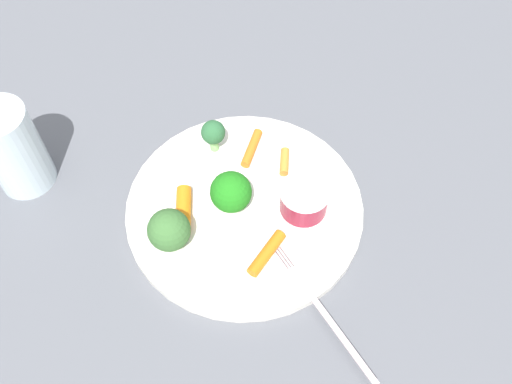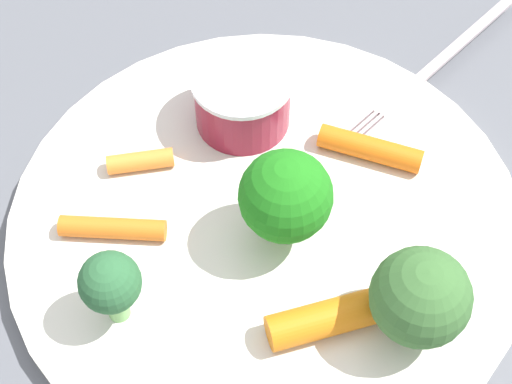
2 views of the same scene
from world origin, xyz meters
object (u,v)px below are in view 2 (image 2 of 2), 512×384
at_px(broccoli_floret_0, 284,198).
at_px(broccoli_floret_1, 420,298).
at_px(carrot_stick_3, 368,146).
at_px(fork, 436,65).
at_px(carrot_stick_0, 140,161).
at_px(plate, 266,221).
at_px(carrot_stick_2, 323,320).
at_px(sauce_cup, 242,99).
at_px(carrot_stick_1, 113,228).
at_px(broccoli_floret_2, 110,284).

relative_size(broccoli_floret_0, broccoli_floret_1, 1.09).
bearing_deg(carrot_stick_3, broccoli_floret_0, -166.23).
relative_size(carrot_stick_3, fork, 0.34).
bearing_deg(carrot_stick_0, plate, -59.59).
distance_m(broccoli_floret_1, carrot_stick_2, 0.05).
height_order(carrot_stick_3, fork, carrot_stick_3).
bearing_deg(sauce_cup, plate, -113.33).
height_order(carrot_stick_0, carrot_stick_2, carrot_stick_2).
bearing_deg(carrot_stick_1, carrot_stick_0, 41.77).
xyz_separation_m(broccoli_floret_0, carrot_stick_1, (-0.07, 0.05, -0.03)).
distance_m(carrot_stick_0, carrot_stick_1, 0.05).
height_order(broccoli_floret_0, carrot_stick_0, broccoli_floret_0).
height_order(broccoli_floret_0, broccoli_floret_1, broccoli_floret_0).
xyz_separation_m(carrot_stick_1, carrot_stick_2, (0.06, -0.11, 0.00)).
distance_m(sauce_cup, broccoli_floret_1, 0.16).
bearing_deg(sauce_cup, fork, -14.77).
xyz_separation_m(plate, carrot_stick_3, (0.07, 0.00, 0.01)).
xyz_separation_m(broccoli_floret_2, carrot_stick_2, (0.08, -0.06, -0.02)).
xyz_separation_m(carrot_stick_0, carrot_stick_3, (0.11, -0.06, 0.00)).
height_order(carrot_stick_0, fork, carrot_stick_0).
distance_m(sauce_cup, fork, 0.13).
height_order(plate, broccoli_floret_2, broccoli_floret_2).
xyz_separation_m(broccoli_floret_2, carrot_stick_0, (0.05, 0.07, -0.02)).
height_order(sauce_cup, carrot_stick_3, sauce_cup).
bearing_deg(carrot_stick_0, carrot_stick_1, -138.23).
bearing_deg(fork, carrot_stick_3, -160.24).
bearing_deg(carrot_stick_0, sauce_cup, -3.16).
bearing_deg(sauce_cup, carrot_stick_2, -108.00).
bearing_deg(carrot_stick_0, carrot_stick_2, -80.20).
xyz_separation_m(broccoli_floret_0, fork, (0.15, 0.05, -0.03)).
relative_size(sauce_cup, broccoli_floret_0, 0.96).
xyz_separation_m(sauce_cup, broccoli_floret_0, (-0.03, -0.08, 0.02)).
relative_size(broccoli_floret_0, carrot_stick_1, 1.08).
distance_m(broccoli_floret_1, carrot_stick_3, 0.11).
xyz_separation_m(plate, fork, (0.15, 0.03, 0.01)).
distance_m(broccoli_floret_2, carrot_stick_0, 0.09).
xyz_separation_m(broccoli_floret_0, carrot_stick_2, (-0.01, -0.05, -0.03)).
bearing_deg(sauce_cup, broccoli_floret_1, -92.71).
xyz_separation_m(broccoli_floret_2, carrot_stick_1, (0.02, 0.04, -0.02)).
bearing_deg(broccoli_floret_2, carrot_stick_2, -39.19).
height_order(broccoli_floret_0, carrot_stick_3, broccoli_floret_0).
bearing_deg(broccoli_floret_1, carrot_stick_1, 125.66).
bearing_deg(carrot_stick_3, carrot_stick_1, 166.67).
bearing_deg(broccoli_floret_2, broccoli_floret_1, -37.71).
xyz_separation_m(broccoli_floret_1, carrot_stick_2, (-0.04, 0.02, -0.02)).
height_order(sauce_cup, broccoli_floret_0, broccoli_floret_0).
xyz_separation_m(carrot_stick_0, fork, (0.19, -0.04, -0.00)).
height_order(carrot_stick_2, fork, carrot_stick_2).
relative_size(carrot_stick_1, carrot_stick_3, 0.95).
bearing_deg(carrot_stick_3, carrot_stick_0, 149.64).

